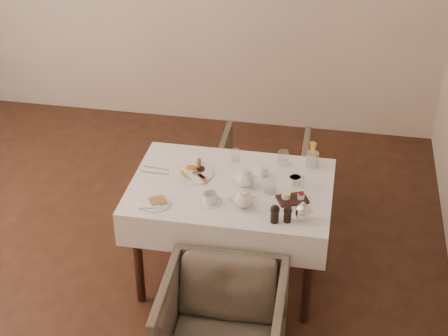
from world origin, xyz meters
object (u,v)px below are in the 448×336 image
Objects in this scene: armchair_far at (263,176)px; teapot_centre at (245,177)px; table at (231,200)px; armchair_near at (222,329)px; breakfast_plate at (192,172)px.

teapot_centre is (-0.02, -0.81, 0.51)m from armchair_far.
teapot_centre is at bearing 7.11° from table.
breakfast_plate reaches higher than armchair_near.
armchair_near is (0.10, -0.81, -0.32)m from table.
armchair_far is 2.35× the size of breakfast_plate.
table is 1.81× the size of armchair_near.
teapot_centre is at bearing 87.37° from armchair_far.
armchair_near reaches higher than armchair_far.
breakfast_plate is at bearing 111.21° from armchair_near.
table is at bearing 81.30° from armchair_far.
teapot_centre reaches higher than table.
breakfast_plate is (-0.37, 0.91, 0.44)m from armchair_near.
table reaches higher than armchair_far.
teapot_centre is (0.37, -0.08, 0.06)m from breakfast_plate.
table is 0.20m from teapot_centre.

